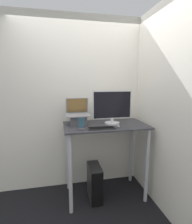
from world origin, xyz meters
name	(u,v)px	position (x,y,z in m)	size (l,w,h in m)	color
ground_plane	(111,209)	(0.00, 0.00, 0.00)	(12.00, 12.00, 0.00)	black
wall_back	(99,104)	(0.00, 0.72, 1.30)	(6.00, 0.05, 2.60)	silver
wall_side_right	(162,109)	(0.65, 0.00, 1.30)	(0.05, 6.00, 2.60)	silver
desk	(105,140)	(0.00, 0.32, 0.83)	(1.13, 0.64, 1.06)	#333338
laptop	(78,117)	(-0.37, 0.39, 1.16)	(0.31, 0.29, 0.36)	#4C4C51
monitor	(112,108)	(0.10, 0.34, 1.28)	(0.54, 0.21, 0.46)	silver
keyboard	(101,128)	(-0.11, 0.12, 1.07)	(0.34, 0.12, 0.02)	black
mouse	(119,126)	(0.13, 0.14, 1.07)	(0.04, 0.06, 0.03)	#99999E
cell_phone	(81,126)	(-0.36, 0.12, 1.11)	(0.08, 0.08, 0.16)	#4C4C51
computer_tower	(95,183)	(-0.17, 0.25, 0.25)	(0.16, 0.37, 0.50)	black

